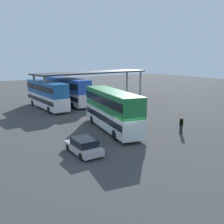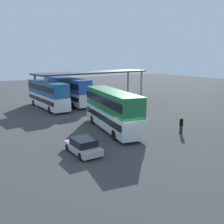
{
  "view_description": "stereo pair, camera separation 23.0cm",
  "coord_description": "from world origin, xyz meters",
  "px_view_note": "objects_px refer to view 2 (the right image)",
  "views": [
    {
      "loc": [
        -14.72,
        -18.15,
        7.97
      ],
      "look_at": [
        1.13,
        4.3,
        2.0
      ],
      "focal_mm": 41.7,
      "sensor_mm": 36.0,
      "label": 1
    },
    {
      "loc": [
        -14.53,
        -18.28,
        7.97
      ],
      "look_at": [
        1.13,
        4.3,
        2.0
      ],
      "focal_mm": 41.7,
      "sensor_mm": 36.0,
      "label": 2
    }
  ],
  "objects_px": {
    "double_decker_near_canopy": "(48,94)",
    "double_decker_mid_row": "(68,90)",
    "parked_hatchback": "(83,146)",
    "pedestrian_waiting": "(181,125)",
    "double_decker_main": "(112,109)"
  },
  "relations": [
    {
      "from": "double_decker_near_canopy",
      "to": "double_decker_mid_row",
      "type": "bearing_deg",
      "value": -73.32
    },
    {
      "from": "parked_hatchback",
      "to": "pedestrian_waiting",
      "type": "relative_size",
      "value": 2.18
    },
    {
      "from": "parked_hatchback",
      "to": "double_decker_mid_row",
      "type": "bearing_deg",
      "value": -21.0
    },
    {
      "from": "double_decker_mid_row",
      "to": "pedestrian_waiting",
      "type": "xyz_separation_m",
      "value": [
        2.44,
        -21.85,
        -1.49
      ]
    },
    {
      "from": "double_decker_near_canopy",
      "to": "double_decker_mid_row",
      "type": "distance_m",
      "value": 4.15
    },
    {
      "from": "parked_hatchback",
      "to": "double_decker_near_canopy",
      "type": "height_order",
      "value": "double_decker_near_canopy"
    },
    {
      "from": "double_decker_mid_row",
      "to": "pedestrian_waiting",
      "type": "relative_size",
      "value": 6.35
    },
    {
      "from": "double_decker_main",
      "to": "double_decker_near_canopy",
      "type": "bearing_deg",
      "value": 17.32
    },
    {
      "from": "double_decker_near_canopy",
      "to": "pedestrian_waiting",
      "type": "xyz_separation_m",
      "value": [
        6.42,
        -20.66,
        -1.39
      ]
    },
    {
      "from": "double_decker_mid_row",
      "to": "pedestrian_waiting",
      "type": "bearing_deg",
      "value": -176.82
    },
    {
      "from": "double_decker_near_canopy",
      "to": "parked_hatchback",
      "type": "bearing_deg",
      "value": 166.76
    },
    {
      "from": "parked_hatchback",
      "to": "pedestrian_waiting",
      "type": "xyz_separation_m",
      "value": [
        11.13,
        -0.79,
        0.23
      ]
    },
    {
      "from": "double_decker_main",
      "to": "parked_hatchback",
      "type": "relative_size",
      "value": 2.85
    },
    {
      "from": "double_decker_near_canopy",
      "to": "double_decker_mid_row",
      "type": "xyz_separation_m",
      "value": [
        3.98,
        1.18,
        0.1
      ]
    },
    {
      "from": "double_decker_main",
      "to": "pedestrian_waiting",
      "type": "height_order",
      "value": "double_decker_main"
    }
  ]
}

